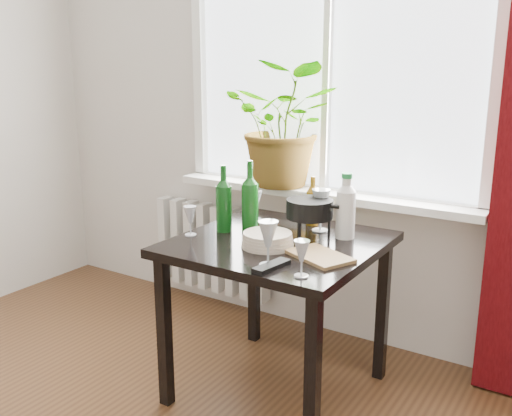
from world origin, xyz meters
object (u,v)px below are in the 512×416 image
Objects in this scene: wineglass_back_center at (321,210)px; fondue_pot at (309,217)px; cleaning_bottle at (346,205)px; cutting_board at (320,256)px; potted_plant at (286,124)px; wineglass_far_right at (302,258)px; radiator at (212,247)px; wineglass_front_right at (268,243)px; wineglass_front_left at (190,221)px; wine_bottle_right at (250,196)px; table at (279,260)px; wineglass_back_left at (256,205)px; plate_stack at (267,240)px; tv_remote at (272,266)px; bottle_amber at (312,201)px; wine_bottle_left at (224,198)px.

fondue_pot is (-0.02, -0.08, -0.02)m from wineglass_back_center.
cleaning_bottle is 1.15× the size of cutting_board.
potted_plant is 4.71× the size of wineglass_far_right.
wineglass_front_right reaches higher than radiator.
wineglass_front_left is at bearing -58.69° from radiator.
wineglass_front_right is (0.31, -0.36, -0.08)m from wine_bottle_right.
table is 3.26× the size of cutting_board.
potted_plant is 1.00m from cutting_board.
potted_plant is 0.62m from wine_bottle_right.
wineglass_far_right is at bearing -45.40° from wineglass_back_left.
fondue_pot is (-0.16, -0.04, -0.07)m from cleaning_bottle.
plate_stack is at bearing -50.82° from wineglass_back_left.
radiator is 1.56m from wineglass_far_right.
wineglass_front_left is 0.56m from tv_remote.
wine_bottle_right is 1.38× the size of fondue_pot.
table is 0.38m from tv_remote.
wine_bottle_right is at bearing -77.51° from potted_plant.
fondue_pot reaches higher than wineglass_front_left.
radiator is 1.12m from wineglass_back_center.
fondue_pot is (-0.06, 0.45, -0.01)m from wineglass_front_right.
wine_bottle_right reaches higher than wineglass_front_right.
fondue_pot is at bearing 74.94° from plate_stack.
bottle_amber reaches higher than fondue_pot.
wineglass_far_right is 0.63× the size of plate_stack.
tv_remote is 0.23m from cutting_board.
wineglass_back_center is (0.09, 0.22, 0.19)m from table.
cleaning_bottle reaches higher than wineglass_far_right.
wine_bottle_right is at bearing 32.15° from wine_bottle_left.
potted_plant is 0.53m from bottle_amber.
wineglass_back_left reaches higher than wineglass_far_right.
wine_bottle_right is 0.32m from bottle_amber.
wineglass_back_center is at bearing -42.48° from bottle_amber.
wineglass_far_right is 0.69× the size of wineglass_back_center.
bottle_amber is 0.62m from wineglass_front_right.
tv_remote is at bearing -52.45° from wineglass_back_left.
wine_bottle_left is 0.51m from wineglass_front_right.
wineglass_front_left is at bearing -172.59° from plate_stack.
wineglass_back_center is 1.47× the size of wineglass_front_left.
wine_bottle_right is 2.23× the size of wineglass_back_left.
wine_bottle_right reaches higher than wineglass_back_center.
wineglass_front_left is at bearing -121.42° from wine_bottle_left.
cleaning_bottle is 0.70m from wineglass_front_left.
radiator is at bearing 139.31° from plate_stack.
wineglass_back_left is at bearing 85.35° from wine_bottle_left.
wine_bottle_right reaches higher than fondue_pot.
wineglass_back_left is 0.70m from tv_remote.
cutting_board is at bearing 73.46° from tv_remote.
radiator is at bearing 138.92° from wine_bottle_right.
potted_plant reaches higher than wineglass_back_left.
potted_plant is 2.13× the size of wine_bottle_left.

